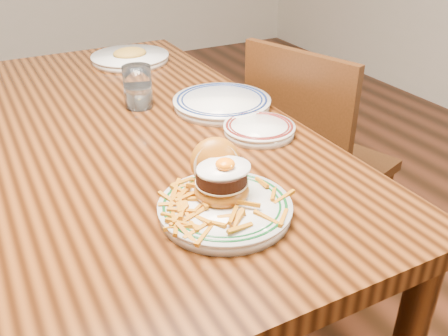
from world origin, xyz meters
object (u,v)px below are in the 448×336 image
chair_right (312,160)px  side_plate (259,128)px  table (133,153)px  main_plate (223,196)px

chair_right → side_plate: (-0.36, -0.21, 0.29)m
table → main_plate: (0.03, -0.49, 0.12)m
table → chair_right: chair_right is taller
main_plate → side_plate: 0.37m
table → main_plate: 0.51m
main_plate → side_plate: (0.25, 0.27, -0.02)m
table → side_plate: (0.28, -0.22, 0.10)m
main_plate → side_plate: size_ratio=1.43×
chair_right → main_plate: (-0.62, -0.49, 0.31)m
side_plate → chair_right: bearing=44.9°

